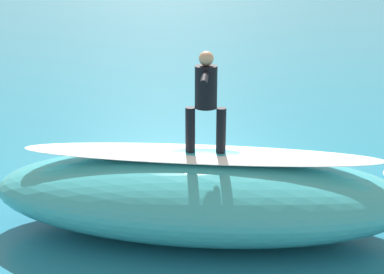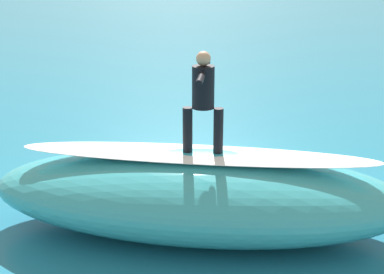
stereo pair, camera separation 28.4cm
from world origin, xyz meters
The scene contains 7 objects.
ground_plane centered at (0.00, 0.00, 0.00)m, with size 120.00×120.00×0.00m, color teal.
wave_crest centered at (-0.55, 2.36, 0.71)m, with size 7.30×2.72×1.43m, color teal.
wave_foam_lip centered at (-0.55, 2.36, 1.47)m, with size 6.21×0.95×0.08m, color white.
surfboard_riding centered at (-0.65, 2.33, 1.47)m, with size 1.93×0.55×0.09m, color #33B2D1.
surfer_riding centered at (-0.65, 2.33, 2.51)m, with size 0.67×1.60×1.72m.
surfboard_paddling centered at (0.84, -0.69, 0.03)m, with size 2.34×0.56×0.07m, color #33B2D1.
surfer_paddling centered at (0.71, -0.67, 0.21)m, with size 1.82×0.49×0.33m.
Camera 1 is at (-3.20, 10.68, 4.76)m, focal length 51.24 mm.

